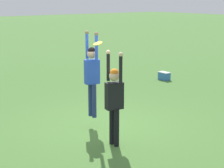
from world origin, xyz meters
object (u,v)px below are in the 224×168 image
person_defending (114,96)px  cooler_box (164,76)px  person_jumping (92,72)px  frisbee (98,43)px

person_defending → cooler_box: (-4.36, 6.14, -1.04)m
person_jumping → cooler_box: 6.69m
person_defending → cooler_box: bearing=-131.2°
frisbee → cooler_box: frisbee is taller
person_jumping → person_defending: person_jumping is taller
person_jumping → frisbee: 1.08m
person_jumping → cooler_box: bearing=40.7°
person_jumping → frisbee: bearing=-99.1°
person_jumping → cooler_box: (-3.00, 5.82, -1.36)m
person_jumping → frisbee: size_ratio=10.26×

